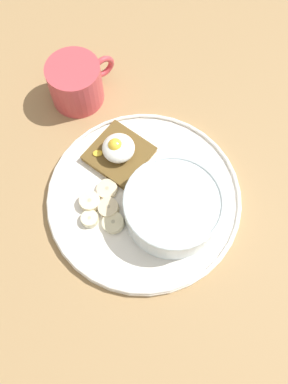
# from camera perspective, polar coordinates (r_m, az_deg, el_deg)

# --- Properties ---
(ground_plane) EXTENTS (1.20, 1.20, 0.02)m
(ground_plane) POSITION_cam_1_polar(r_m,az_deg,el_deg) (0.69, 0.00, -1.31)
(ground_plane) COLOR #A48052
(ground_plane) RESTS_ON ground
(plate) EXTENTS (0.31, 0.31, 0.02)m
(plate) POSITION_cam_1_polar(r_m,az_deg,el_deg) (0.67, 0.00, -0.74)
(plate) COLOR white
(plate) RESTS_ON ground_plane
(oatmeal_bowl) EXTENTS (0.15, 0.15, 0.06)m
(oatmeal_bowl) POSITION_cam_1_polar(r_m,az_deg,el_deg) (0.64, 3.83, -2.07)
(oatmeal_bowl) COLOR white
(oatmeal_bowl) RESTS_ON plate
(toast_slice) EXTENTS (0.11, 0.11, 0.01)m
(toast_slice) POSITION_cam_1_polar(r_m,az_deg,el_deg) (0.70, -3.34, 5.10)
(toast_slice) COLOR brown
(toast_slice) RESTS_ON plate
(poached_egg) EXTENTS (0.05, 0.07, 0.03)m
(poached_egg) POSITION_cam_1_polar(r_m,az_deg,el_deg) (0.68, -3.51, 5.91)
(poached_egg) COLOR white
(poached_egg) RESTS_ON toast_slice
(banana_slice_front) EXTENTS (0.04, 0.05, 0.02)m
(banana_slice_front) POSITION_cam_1_polar(r_m,az_deg,el_deg) (0.66, -4.73, -2.14)
(banana_slice_front) COLOR beige
(banana_slice_front) RESTS_ON plate
(banana_slice_left) EXTENTS (0.05, 0.05, 0.01)m
(banana_slice_left) POSITION_cam_1_polar(r_m,az_deg,el_deg) (0.67, -4.93, 0.37)
(banana_slice_left) COLOR beige
(banana_slice_left) RESTS_ON plate
(banana_slice_back) EXTENTS (0.04, 0.04, 0.01)m
(banana_slice_back) POSITION_cam_1_polar(r_m,az_deg,el_deg) (0.66, -7.23, -3.58)
(banana_slice_back) COLOR #F0E6B9
(banana_slice_back) RESTS_ON plate
(banana_slice_right) EXTENTS (0.04, 0.04, 0.02)m
(banana_slice_right) POSITION_cam_1_polar(r_m,az_deg,el_deg) (0.67, -7.23, -1.30)
(banana_slice_right) COLOR beige
(banana_slice_right) RESTS_ON plate
(banana_slice_inner) EXTENTS (0.05, 0.05, 0.02)m
(banana_slice_inner) POSITION_cam_1_polar(r_m,az_deg,el_deg) (0.65, -4.11, -4.10)
(banana_slice_inner) COLOR beige
(banana_slice_inner) RESTS_ON plate
(coffee_mug) EXTENTS (0.11, 0.10, 0.08)m
(coffee_mug) POSITION_cam_1_polar(r_m,az_deg,el_deg) (0.75, -9.04, 14.23)
(coffee_mug) COLOR #D0464F
(coffee_mug) RESTS_ON ground_plane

